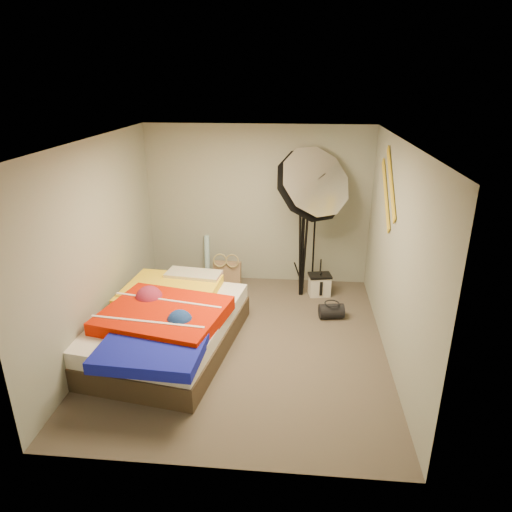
# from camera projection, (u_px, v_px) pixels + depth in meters

# --- Properties ---
(floor) EXTENTS (4.00, 4.00, 0.00)m
(floor) POSITION_uv_depth(u_px,v_px,m) (244.00, 343.00, 5.77)
(floor) COLOR brown
(floor) RESTS_ON ground
(ceiling) EXTENTS (4.00, 4.00, 0.00)m
(ceiling) POSITION_uv_depth(u_px,v_px,m) (242.00, 141.00, 4.86)
(ceiling) COLOR silver
(ceiling) RESTS_ON wall_back
(wall_back) EXTENTS (3.50, 0.00, 3.50)m
(wall_back) POSITION_uv_depth(u_px,v_px,m) (258.00, 206.00, 7.17)
(wall_back) COLOR gray
(wall_back) RESTS_ON floor
(wall_front) EXTENTS (3.50, 0.00, 3.50)m
(wall_front) POSITION_uv_depth(u_px,v_px,m) (212.00, 343.00, 3.46)
(wall_front) COLOR gray
(wall_front) RESTS_ON floor
(wall_left) EXTENTS (0.00, 4.00, 4.00)m
(wall_left) POSITION_uv_depth(u_px,v_px,m) (98.00, 246.00, 5.47)
(wall_left) COLOR gray
(wall_left) RESTS_ON floor
(wall_right) EXTENTS (0.00, 4.00, 4.00)m
(wall_right) POSITION_uv_depth(u_px,v_px,m) (396.00, 255.00, 5.17)
(wall_right) COLOR gray
(wall_right) RESTS_ON floor
(tote_bag) EXTENTS (0.44, 0.19, 0.45)m
(tote_bag) POSITION_uv_depth(u_px,v_px,m) (227.00, 275.00, 7.22)
(tote_bag) COLOR tan
(tote_bag) RESTS_ON floor
(wrapping_roll) EXTENTS (0.11, 0.22, 0.75)m
(wrapping_roll) POSITION_uv_depth(u_px,v_px,m) (207.00, 258.00, 7.47)
(wrapping_roll) COLOR #65BBCE
(wrapping_roll) RESTS_ON floor
(camera_case) EXTENTS (0.35, 0.28, 0.31)m
(camera_case) POSITION_uv_depth(u_px,v_px,m) (319.00, 285.00, 7.00)
(camera_case) COLOR silver
(camera_case) RESTS_ON floor
(duffel_bag) EXTENTS (0.37, 0.26, 0.21)m
(duffel_bag) POSITION_uv_depth(u_px,v_px,m) (331.00, 311.00, 6.34)
(duffel_bag) COLOR black
(duffel_bag) RESTS_ON floor
(wall_stripe_upper) EXTENTS (0.02, 0.91, 0.78)m
(wall_stripe_upper) POSITION_uv_depth(u_px,v_px,m) (391.00, 183.00, 5.47)
(wall_stripe_upper) COLOR gold
(wall_stripe_upper) RESTS_ON wall_right
(wall_stripe_lower) EXTENTS (0.02, 0.91, 0.78)m
(wall_stripe_lower) POSITION_uv_depth(u_px,v_px,m) (386.00, 194.00, 5.77)
(wall_stripe_lower) COLOR gold
(wall_stripe_lower) RESTS_ON wall_right
(bed) EXTENTS (1.82, 2.46, 0.63)m
(bed) POSITION_uv_depth(u_px,v_px,m) (167.00, 325.00, 5.56)
(bed) COLOR #453626
(bed) RESTS_ON floor
(photo_umbrella) EXTENTS (1.14, 1.30, 2.36)m
(photo_umbrella) POSITION_uv_depth(u_px,v_px,m) (311.00, 186.00, 6.50)
(photo_umbrella) COLOR black
(photo_umbrella) RESTS_ON floor
(camera_tripod) EXTENTS (0.10, 0.10, 1.43)m
(camera_tripod) POSITION_uv_depth(u_px,v_px,m) (303.00, 245.00, 6.76)
(camera_tripod) COLOR black
(camera_tripod) RESTS_ON floor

